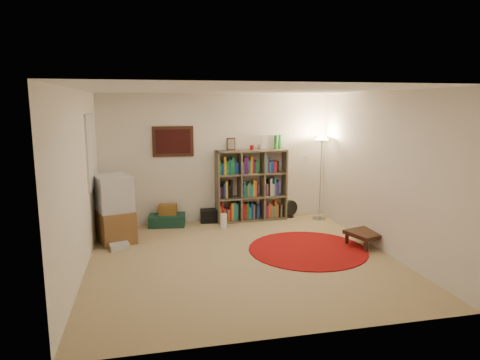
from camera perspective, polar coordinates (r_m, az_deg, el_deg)
The scene contains 12 objects.
room at distance 6.27m, azimuth -0.30°, elevation 0.53°, with size 4.54×4.54×2.54m.
bookshelf at distance 8.53m, azimuth 1.32°, elevation -0.84°, with size 1.43×0.48×1.70m.
floor_lamp at distance 8.61m, azimuth 10.81°, elevation 3.84°, with size 0.32×0.32×1.68m.
floor_fan at distance 8.86m, azimuth 6.70°, elevation -3.83°, with size 0.32×0.20×0.36m.
tv_stand at distance 7.54m, azimuth -16.41°, elevation -3.80°, with size 0.76×0.91×1.13m.
dvd_box at distance 7.23m, azimuth -15.80°, elevation -8.46°, with size 0.34×0.31×0.10m.
suitcase at distance 8.35m, azimuth -9.70°, elevation -5.29°, with size 0.72×0.52×0.22m.
wicker_basket at distance 8.32m, azimuth -9.61°, elevation -3.89°, with size 0.37×0.30×0.19m.
duffel_bag at distance 8.52m, azimuth -4.05°, elevation -4.72°, with size 0.40×0.34×0.26m.
paper_towel at distance 8.11m, azimuth -2.18°, elevation -5.44°, with size 0.14×0.14×0.26m.
red_rug at distance 7.01m, azimuth 9.00°, elevation -9.12°, with size 1.89×1.89×0.02m.
side_table at distance 7.34m, azimuth 16.49°, elevation -6.91°, with size 0.67×0.67×0.25m.
Camera 1 is at (-1.35, -5.99, 2.30)m, focal length 32.00 mm.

